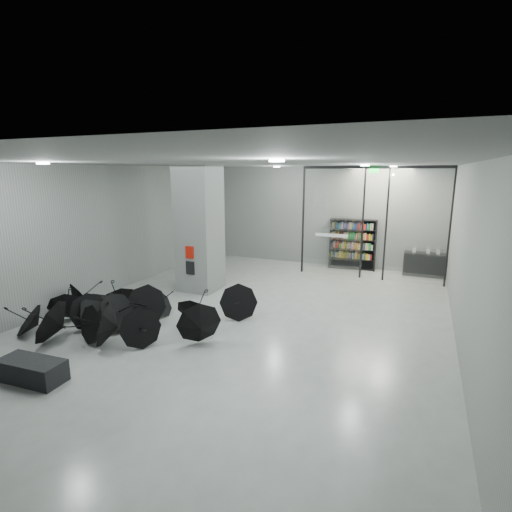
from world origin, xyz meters
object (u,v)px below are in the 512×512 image
at_px(bench, 32,370).
at_px(bookshelf, 352,244).
at_px(shop_counter, 424,264).
at_px(column, 199,229).
at_px(umbrella_cluster, 123,318).

height_order(bench, bookshelf, bookshelf).
xyz_separation_m(bench, shop_counter, (6.57, 10.98, 0.23)).
bearing_deg(bookshelf, bench, -116.76).
distance_m(column, shop_counter, 8.37).
bearing_deg(bench, shop_counter, 54.99).
bearing_deg(shop_counter, umbrella_cluster, -128.15).
xyz_separation_m(bookshelf, umbrella_cluster, (-4.03, -8.45, -0.70)).
height_order(bench, umbrella_cluster, umbrella_cluster).
xyz_separation_m(column, bookshelf, (4.07, 4.75, -1.01)).
bearing_deg(column, bench, -88.47).
relative_size(column, bookshelf, 2.01).
bearing_deg(bench, umbrella_cluster, 88.59).
height_order(bench, shop_counter, shop_counter).
distance_m(bookshelf, shop_counter, 2.72).
height_order(column, umbrella_cluster, column).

